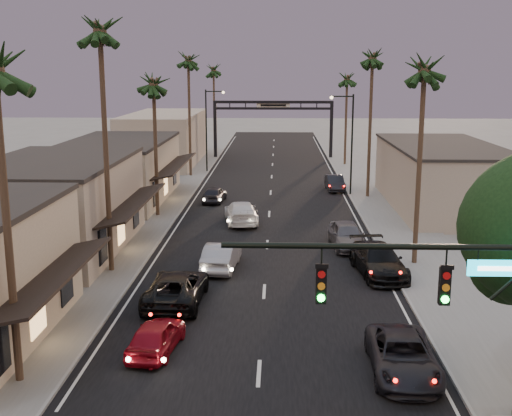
# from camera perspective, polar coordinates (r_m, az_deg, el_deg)

# --- Properties ---
(ground) EXTENTS (200.00, 200.00, 0.00)m
(ground) POSITION_cam_1_polar(r_m,az_deg,el_deg) (53.14, 1.23, 0.16)
(ground) COLOR slate
(ground) RESTS_ON ground
(road) EXTENTS (14.00, 120.00, 0.02)m
(road) POSITION_cam_1_polar(r_m,az_deg,el_deg) (58.04, 1.30, 1.19)
(road) COLOR black
(road) RESTS_ON ground
(sidewalk_left) EXTENTS (5.00, 92.00, 0.12)m
(sidewalk_left) POSITION_cam_1_polar(r_m,az_deg,el_deg) (65.70, -6.95, 2.44)
(sidewalk_left) COLOR slate
(sidewalk_left) RESTS_ON ground
(sidewalk_right) EXTENTS (5.00, 92.00, 0.12)m
(sidewalk_right) POSITION_cam_1_polar(r_m,az_deg,el_deg) (65.51, 9.72, 2.33)
(sidewalk_right) COLOR slate
(sidewalk_right) RESTS_ON ground
(storefront_mid) EXTENTS (8.00, 14.00, 5.50)m
(storefront_mid) POSITION_cam_1_polar(r_m,az_deg,el_deg) (41.20, -17.42, -0.01)
(storefront_mid) COLOR gray
(storefront_mid) RESTS_ON ground
(storefront_far) EXTENTS (8.00, 16.00, 5.00)m
(storefront_far) POSITION_cam_1_polar(r_m,az_deg,el_deg) (56.33, -12.09, 3.17)
(storefront_far) COLOR tan
(storefront_far) RESTS_ON ground
(storefront_dist) EXTENTS (8.00, 20.00, 6.00)m
(storefront_dist) POSITION_cam_1_polar(r_m,az_deg,el_deg) (78.59, -8.09, 6.16)
(storefront_dist) COLOR gray
(storefront_dist) RESTS_ON ground
(building_right) EXTENTS (8.00, 18.00, 5.00)m
(building_right) POSITION_cam_1_polar(r_m,az_deg,el_deg) (54.34, 16.19, 2.63)
(building_right) COLOR gray
(building_right) RESTS_ON ground
(traffic_signal) EXTENTS (8.51, 0.22, 7.80)m
(traffic_signal) POSITION_cam_1_polar(r_m,az_deg,el_deg) (17.78, 18.50, -8.05)
(traffic_signal) COLOR black
(traffic_signal) RESTS_ON ground
(arch) EXTENTS (15.20, 0.40, 7.27)m
(arch) POSITION_cam_1_polar(r_m,az_deg,el_deg) (82.16, 1.53, 8.30)
(arch) COLOR black
(arch) RESTS_ON ground
(streetlight_right) EXTENTS (2.13, 0.30, 9.00)m
(streetlight_right) POSITION_cam_1_polar(r_m,az_deg,el_deg) (57.60, 8.26, 6.34)
(streetlight_right) COLOR black
(streetlight_right) RESTS_ON ground
(streetlight_left) EXTENTS (2.13, 0.30, 9.00)m
(streetlight_left) POSITION_cam_1_polar(r_m,az_deg,el_deg) (70.62, -4.22, 7.48)
(streetlight_left) COLOR black
(streetlight_left) RESTS_ON ground
(palm_lb) EXTENTS (3.20, 3.20, 15.20)m
(palm_lb) POSITION_cam_1_polar(r_m,az_deg,el_deg) (35.29, -13.74, 15.64)
(palm_lb) COLOR #38281C
(palm_lb) RESTS_ON ground
(palm_lc) EXTENTS (3.20, 3.20, 12.20)m
(palm_lc) POSITION_cam_1_polar(r_m,az_deg,el_deg) (48.86, -9.12, 11.34)
(palm_lc) COLOR #38281C
(palm_lc) RESTS_ON ground
(palm_ld) EXTENTS (3.20, 3.20, 14.20)m
(palm_ld) POSITION_cam_1_polar(r_m,az_deg,el_deg) (67.63, -6.05, 13.25)
(palm_ld) COLOR #38281C
(palm_ld) RESTS_ON ground
(palm_ra) EXTENTS (3.20, 3.20, 13.20)m
(palm_ra) POSITION_cam_1_polar(r_m,az_deg,el_deg) (36.85, 14.79, 12.40)
(palm_ra) COLOR #38281C
(palm_ra) RESTS_ON ground
(palm_rb) EXTENTS (3.20, 3.20, 14.20)m
(palm_rb) POSITION_cam_1_polar(r_m,az_deg,el_deg) (56.56, 10.34, 13.36)
(palm_rb) COLOR #38281C
(palm_rb) RESTS_ON ground
(palm_rc) EXTENTS (3.20, 3.20, 12.20)m
(palm_rc) POSITION_cam_1_polar(r_m,az_deg,el_deg) (76.39, 8.11, 11.61)
(palm_rc) COLOR #38281C
(palm_rc) RESTS_ON ground
(palm_far) EXTENTS (3.20, 3.20, 13.20)m
(palm_far) POSITION_cam_1_polar(r_m,az_deg,el_deg) (90.42, -3.80, 12.38)
(palm_far) COLOR #38281C
(palm_far) RESTS_ON ground
(oncoming_red) EXTENTS (2.08, 4.14, 1.35)m
(oncoming_red) POSITION_cam_1_polar(r_m,az_deg,el_deg) (26.32, -8.87, -11.17)
(oncoming_red) COLOR maroon
(oncoming_red) RESTS_ON ground
(oncoming_pickup) EXTENTS (2.76, 5.69, 1.56)m
(oncoming_pickup) POSITION_cam_1_polar(r_m,az_deg,el_deg) (31.34, -7.09, -7.04)
(oncoming_pickup) COLOR black
(oncoming_pickup) RESTS_ON ground
(oncoming_silver) EXTENTS (2.02, 4.81, 1.55)m
(oncoming_silver) POSITION_cam_1_polar(r_m,az_deg,el_deg) (36.34, -3.10, -4.27)
(oncoming_silver) COLOR gray
(oncoming_silver) RESTS_ON ground
(oncoming_white) EXTENTS (2.98, 5.77, 1.60)m
(oncoming_white) POSITION_cam_1_polar(r_m,az_deg,el_deg) (47.15, -1.33, -0.39)
(oncoming_white) COLOR silver
(oncoming_white) RESTS_ON ground
(oncoming_dgrey) EXTENTS (2.01, 4.16, 1.37)m
(oncoming_dgrey) POSITION_cam_1_polar(r_m,az_deg,el_deg) (54.73, -3.72, 1.22)
(oncoming_dgrey) COLOR black
(oncoming_dgrey) RESTS_ON ground
(curbside_near) EXTENTS (2.50, 5.19, 1.43)m
(curbside_near) POSITION_cam_1_polar(r_m,az_deg,el_deg) (24.87, 12.91, -12.69)
(curbside_near) COLOR black
(curbside_near) RESTS_ON ground
(curbside_black) EXTENTS (3.01, 5.89, 1.64)m
(curbside_black) POSITION_cam_1_polar(r_m,az_deg,el_deg) (35.88, 10.82, -4.61)
(curbside_black) COLOR black
(curbside_black) RESTS_ON ground
(curbside_grey) EXTENTS (2.33, 4.99, 1.65)m
(curbside_grey) POSITION_cam_1_polar(r_m,az_deg,el_deg) (40.99, 8.08, -2.39)
(curbside_grey) COLOR #505055
(curbside_grey) RESTS_ON ground
(curbside_far) EXTENTS (1.71, 4.37, 1.42)m
(curbside_far) POSITION_cam_1_polar(r_m,az_deg,el_deg) (60.43, 7.02, 2.22)
(curbside_far) COLOR black
(curbside_far) RESTS_ON ground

